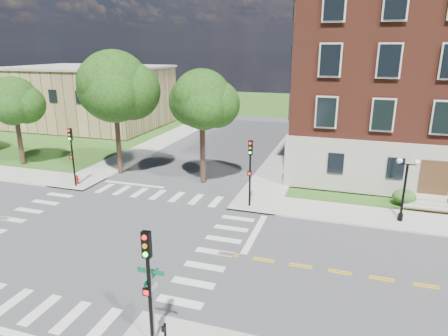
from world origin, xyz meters
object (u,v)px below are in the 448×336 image
(street_sign_pole, at_px, (152,291))
(fire_hydrant, at_px, (77,180))
(traffic_signal_nw, at_px, (72,150))
(push_button_post, at_px, (165,336))
(traffic_signal_se, at_px, (148,276))
(twin_lamp_west, at_px, (405,186))
(traffic_signal_ne, at_px, (250,165))

(street_sign_pole, bearing_deg, fire_hydrant, 135.15)
(traffic_signal_nw, distance_m, push_button_post, 21.20)
(traffic_signal_se, xyz_separation_m, twin_lamp_west, (10.10, 15.31, -0.66))
(street_sign_pole, relative_size, push_button_post, 2.58)
(traffic_signal_ne, bearing_deg, twin_lamp_west, 3.28)
(traffic_signal_nw, relative_size, fire_hydrant, 6.40)
(traffic_signal_se, distance_m, push_button_post, 2.46)
(traffic_signal_ne, height_order, traffic_signal_nw, same)
(traffic_signal_se, xyz_separation_m, traffic_signal_nw, (-14.59, 14.51, 0.00))
(traffic_signal_se, height_order, fire_hydrant, traffic_signal_se)
(twin_lamp_west, bearing_deg, traffic_signal_ne, -176.72)
(twin_lamp_west, xyz_separation_m, push_button_post, (-9.51, -15.38, -1.73))
(traffic_signal_ne, xyz_separation_m, fire_hydrant, (-14.87, 0.31, -2.72))
(traffic_signal_ne, relative_size, twin_lamp_west, 1.13)
(traffic_signal_nw, distance_m, fire_hydrant, 2.78)
(traffic_signal_nw, distance_m, twin_lamp_west, 24.71)
(traffic_signal_se, xyz_separation_m, fire_hydrant, (-14.83, 15.03, -2.72))
(twin_lamp_west, relative_size, push_button_post, 3.53)
(street_sign_pole, height_order, fire_hydrant, street_sign_pole)
(traffic_signal_ne, distance_m, push_button_post, 15.01)
(traffic_signal_nw, xyz_separation_m, street_sign_pole, (14.51, -14.15, -0.88))
(traffic_signal_nw, relative_size, street_sign_pole, 1.55)
(traffic_signal_nw, xyz_separation_m, push_button_post, (15.19, -14.59, -2.39))
(twin_lamp_west, distance_m, street_sign_pole, 18.08)
(fire_hydrant, bearing_deg, traffic_signal_se, -45.39)
(traffic_signal_ne, relative_size, traffic_signal_nw, 1.00)
(traffic_signal_nw, bearing_deg, traffic_signal_ne, 0.84)
(traffic_signal_se, distance_m, fire_hydrant, 21.29)
(push_button_post, relative_size, fire_hydrant, 1.60)
(traffic_signal_se, height_order, street_sign_pole, traffic_signal_se)
(traffic_signal_ne, xyz_separation_m, push_button_post, (0.56, -14.81, -2.39))
(traffic_signal_nw, xyz_separation_m, twin_lamp_west, (24.69, 0.79, -0.66))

